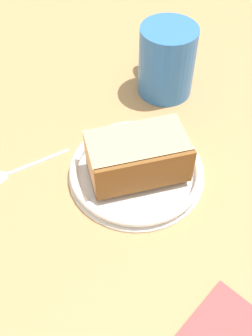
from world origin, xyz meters
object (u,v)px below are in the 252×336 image
cake_slice (138,157)px  tea_mug (166,60)px  teaspoon (9,172)px  small_plate (137,170)px

cake_slice → tea_mug: tea_mug is taller
cake_slice → tea_mug: bearing=-80.8°
cake_slice → tea_mug: (2.72, -16.86, 1.70)cm
tea_mug → cake_slice: bearing=99.2°
teaspoon → small_plate: bearing=-156.7°
small_plate → tea_mug: size_ratio=1.64×
small_plate → teaspoon: size_ratio=1.72×
cake_slice → teaspoon: cake_slice is taller
cake_slice → tea_mug: size_ratio=1.29×
small_plate → cake_slice: (-0.17, 0.21, 2.65)cm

